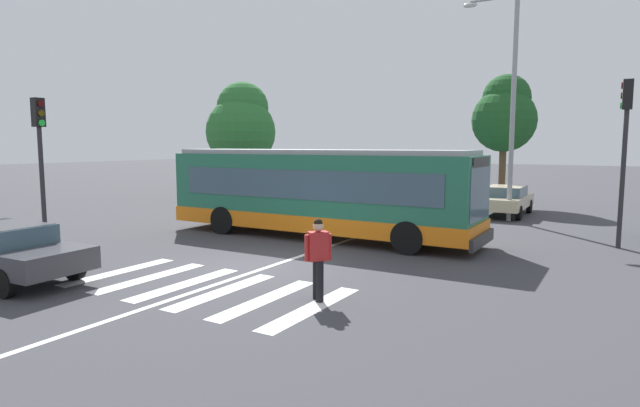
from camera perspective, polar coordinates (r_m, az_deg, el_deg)
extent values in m
plane|color=#3D3D42|center=(14.09, -6.58, -6.83)|extent=(160.00, 160.00, 0.00)
cylinder|color=black|center=(17.77, 12.29, -2.52)|extent=(1.00, 0.31, 1.00)
cylinder|color=black|center=(15.59, 9.58, -3.72)|extent=(1.00, 0.31, 1.00)
cylinder|color=black|center=(21.04, -6.33, -1.03)|extent=(1.00, 0.31, 1.00)
cylinder|color=black|center=(19.24, -10.52, -1.80)|extent=(1.00, 0.31, 1.00)
cube|color=#236B4C|center=(18.12, -0.18, 1.38)|extent=(11.07, 2.64, 2.55)
cube|color=orange|center=(18.23, -0.18, -1.75)|extent=(11.19, 2.66, 0.55)
cube|color=#3D5666|center=(18.09, -0.18, 2.35)|extent=(9.75, 2.68, 0.96)
cube|color=#3D5666|center=(16.01, 17.10, 1.16)|extent=(0.06, 2.24, 1.63)
cube|color=black|center=(15.96, 17.21, 4.34)|extent=(0.07, 1.94, 0.28)
cube|color=#99999E|center=(18.05, -0.18, 5.67)|extent=(10.63, 2.43, 0.16)
cube|color=#28282B|center=(16.17, 17.32, -3.81)|extent=(0.14, 2.55, 0.36)
cylinder|color=black|center=(11.05, -0.38, -8.25)|extent=(0.16, 0.16, 0.85)
cylinder|color=black|center=(10.82, -0.03, -8.57)|extent=(0.16, 0.16, 0.85)
cube|color=#B22323|center=(10.77, -0.21, -4.68)|extent=(0.46, 0.47, 0.60)
cylinder|color=#B22323|center=(10.71, -1.45, -4.90)|extent=(0.10, 0.10, 0.55)
cylinder|color=#B22323|center=(10.84, 1.02, -4.76)|extent=(0.10, 0.10, 0.55)
sphere|color=tan|center=(10.70, -0.21, -2.52)|extent=(0.22, 0.22, 0.22)
sphere|color=black|center=(10.69, -0.21, -2.17)|extent=(0.19, 0.19, 0.19)
cylinder|color=black|center=(13.86, -25.29, -6.29)|extent=(0.65, 0.23, 0.64)
cylinder|color=black|center=(12.96, -31.26, -7.47)|extent=(0.65, 0.23, 0.64)
cylinder|color=black|center=(16.15, -31.26, -4.87)|extent=(0.65, 0.23, 0.64)
cube|color=#38383D|center=(14.49, -31.34, -4.79)|extent=(4.59, 2.05, 0.52)
cube|color=#3D5666|center=(14.49, -31.63, -2.88)|extent=(2.24, 1.71, 0.44)
cylinder|color=black|center=(28.97, 8.57, 0.63)|extent=(0.20, 0.64, 0.64)
cylinder|color=black|center=(28.38, 11.70, 0.45)|extent=(0.20, 0.64, 0.64)
cylinder|color=black|center=(26.42, 6.28, 0.10)|extent=(0.20, 0.64, 0.64)
cylinder|color=black|center=(25.77, 9.67, -0.11)|extent=(0.20, 0.64, 0.64)
cube|color=#234293|center=(27.34, 9.10, 0.95)|extent=(1.84, 4.51, 0.52)
cube|color=#3D5666|center=(27.21, 9.05, 1.94)|extent=(1.61, 2.17, 0.44)
cube|color=#234293|center=(27.20, 9.06, 2.33)|extent=(1.54, 1.99, 0.09)
cylinder|color=black|center=(27.37, 13.33, 0.19)|extent=(0.20, 0.64, 0.64)
cylinder|color=black|center=(26.90, 16.72, -0.02)|extent=(0.20, 0.64, 0.64)
cylinder|color=black|center=(24.75, 11.32, -0.42)|extent=(0.20, 0.64, 0.64)
cylinder|color=black|center=(24.23, 15.04, -0.66)|extent=(0.20, 0.64, 0.64)
cube|color=#196B70|center=(25.76, 14.15, 0.50)|extent=(1.85, 4.51, 0.52)
cube|color=#3D5666|center=(25.63, 14.12, 1.55)|extent=(1.62, 2.17, 0.44)
cube|color=#196B70|center=(25.62, 14.13, 1.96)|extent=(1.54, 1.99, 0.09)
cylinder|color=black|center=(26.90, 18.41, -0.08)|extent=(0.21, 0.64, 0.64)
cylinder|color=black|center=(26.61, 21.93, -0.28)|extent=(0.21, 0.64, 0.64)
cylinder|color=black|center=(24.19, 17.03, -0.73)|extent=(0.21, 0.64, 0.64)
cylinder|color=black|center=(23.87, 20.94, -0.97)|extent=(0.21, 0.64, 0.64)
cube|color=#C6B793|center=(25.34, 19.63, 0.22)|extent=(1.87, 4.52, 0.52)
cube|color=#3D5666|center=(25.21, 19.63, 1.29)|extent=(1.62, 2.18, 0.44)
cube|color=#C6B793|center=(25.19, 19.65, 1.71)|extent=(1.55, 2.00, 0.09)
cylinder|color=#28282B|center=(18.78, -28.09, 1.62)|extent=(0.14, 0.14, 3.78)
cube|color=black|center=(18.76, -28.48, 8.76)|extent=(0.28, 0.32, 0.90)
cylinder|color=#410907|center=(18.63, -28.25, 9.63)|extent=(0.04, 0.20, 0.20)
cylinder|color=#463707|center=(18.61, -28.20, 8.71)|extent=(0.04, 0.20, 0.20)
cylinder|color=green|center=(18.60, -28.15, 7.79)|extent=(0.04, 0.20, 0.20)
cylinder|color=#28282B|center=(18.63, 30.20, 2.26)|extent=(0.14, 0.14, 4.30)
cube|color=black|center=(18.66, 30.66, 10.24)|extent=(0.28, 0.32, 0.90)
cylinder|color=#410907|center=(18.69, 30.17, 11.10)|extent=(0.04, 0.20, 0.20)
cylinder|color=#463707|center=(18.67, 30.12, 10.18)|extent=(0.04, 0.20, 0.20)
cylinder|color=green|center=(18.64, 30.07, 9.26)|extent=(0.04, 0.20, 0.20)
cylinder|color=#939399|center=(23.42, 20.37, 9.67)|extent=(0.20, 0.20, 9.41)
ellipsoid|color=silver|center=(24.53, 16.10, 20.13)|extent=(0.60, 0.32, 0.20)
cylinder|color=brown|center=(33.97, -8.57, 3.04)|extent=(0.36, 0.36, 2.48)
sphere|color=#2D7033|center=(33.92, -8.65, 7.74)|extent=(4.43, 4.43, 4.43)
sphere|color=#2D7033|center=(34.37, -8.46, 10.32)|extent=(3.32, 3.32, 3.32)
cylinder|color=brown|center=(29.51, 19.30, 3.08)|extent=(0.36, 0.36, 3.34)
sphere|color=#1E5123|center=(29.50, 19.51, 8.59)|extent=(3.34, 3.34, 3.34)
sphere|color=#1E5123|center=(29.82, 19.75, 10.81)|extent=(2.51, 2.51, 2.51)
cube|color=silver|center=(14.35, -21.11, -6.97)|extent=(0.45, 3.27, 0.01)
cube|color=silver|center=(13.48, -18.04, -7.71)|extent=(0.45, 3.27, 0.01)
cube|color=silver|center=(12.65, -14.54, -8.53)|extent=(0.45, 3.27, 0.01)
cube|color=silver|center=(11.87, -10.56, -9.42)|extent=(0.45, 3.27, 0.01)
cube|color=silver|center=(11.16, -6.02, -10.37)|extent=(0.45, 3.27, 0.01)
cube|color=silver|center=(10.54, -0.87, -11.37)|extent=(0.45, 3.27, 0.01)
cube|color=silver|center=(15.56, -1.36, -5.51)|extent=(0.16, 24.00, 0.01)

